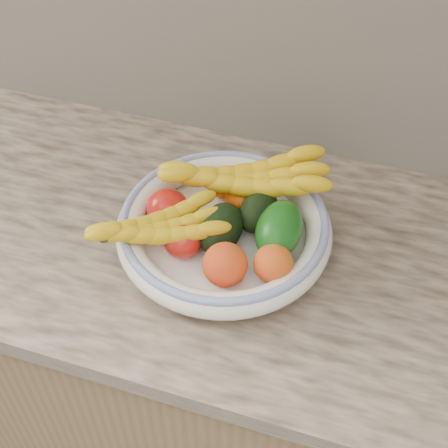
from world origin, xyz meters
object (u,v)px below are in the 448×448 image
green_mango (279,229)px  banana_bunch_back (244,181)px  banana_bunch_front (158,230)px  fruit_bowl (224,228)px

green_mango → banana_bunch_back: bearing=135.7°
green_mango → banana_bunch_back: (-0.09, 0.09, 0.01)m
banana_bunch_back → banana_bunch_front: banana_bunch_back is taller
banana_bunch_back → banana_bunch_front: bearing=-144.5°
fruit_bowl → green_mango: size_ratio=3.18×
fruit_bowl → banana_bunch_back: (0.01, 0.09, 0.04)m
banana_bunch_front → fruit_bowl: bearing=-1.7°
green_mango → banana_bunch_back: 0.13m
fruit_bowl → banana_bunch_front: (-0.10, -0.07, 0.03)m
banana_bunch_back → green_mango: bearing=-63.8°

